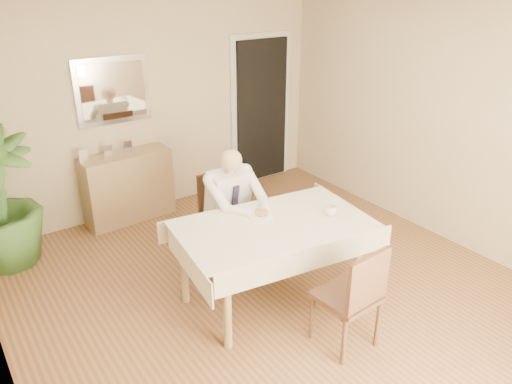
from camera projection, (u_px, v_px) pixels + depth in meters
room at (280, 168)px, 4.14m from camera, size 5.00×5.02×2.60m
doorway at (261, 111)px, 6.92m from camera, size 0.96×0.07×2.10m
mirror at (113, 91)px, 5.63m from camera, size 0.86×0.04×0.76m
dining_table at (273, 232)px, 4.44m from camera, size 1.84×1.23×0.75m
chair_far at (223, 211)px, 5.16m from camera, size 0.44×0.44×0.92m
chair_near at (355, 294)px, 3.85m from camera, size 0.46×0.46×0.92m
seated_man at (237, 206)px, 4.88m from camera, size 0.48×0.72×1.24m
plate at (261, 215)px, 4.55m from camera, size 0.26×0.26×0.02m
food at (261, 213)px, 4.54m from camera, size 0.14×0.14×0.06m
knife at (269, 214)px, 4.52m from camera, size 0.01×0.13×0.01m
fork at (261, 217)px, 4.48m from camera, size 0.01×0.13×0.01m
coffee_mug at (331, 210)px, 4.55m from camera, size 0.13×0.13×0.09m
sideboard at (128, 187)px, 5.98m from camera, size 1.07×0.42×0.84m
photo_frame_left at (83, 156)px, 5.55m from camera, size 0.10×0.02×0.14m
photo_frame_center at (108, 151)px, 5.70m from camera, size 0.10×0.02×0.14m
photo_frame_right at (128, 147)px, 5.83m from camera, size 0.10×0.02×0.14m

